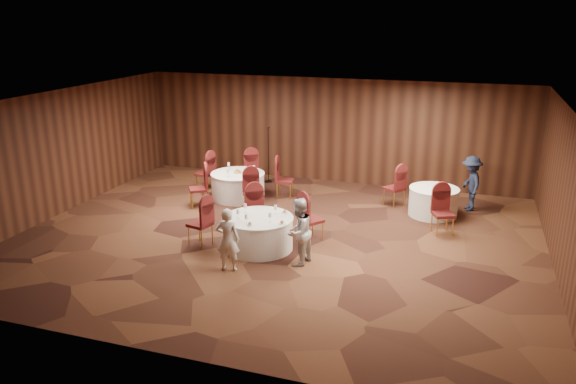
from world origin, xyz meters
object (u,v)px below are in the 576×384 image
(table_left, at_px, (238,185))
(mic_stand, at_px, (269,166))
(table_right, at_px, (433,202))
(table_main, at_px, (259,233))
(man_c, at_px, (471,183))
(woman_b, at_px, (298,232))
(woman_a, at_px, (228,240))

(table_left, distance_m, mic_stand, 1.83)
(table_left, bearing_deg, table_right, 3.07)
(table_main, distance_m, table_right, 4.95)
(table_right, bearing_deg, mic_stand, 163.54)
(table_left, relative_size, mic_stand, 0.88)
(mic_stand, distance_m, man_c, 6.07)
(table_left, relative_size, woman_b, 1.05)
(table_main, relative_size, table_right, 1.23)
(table_main, height_order, woman_b, woman_b)
(woman_a, distance_m, man_c, 7.12)
(mic_stand, relative_size, woman_b, 1.20)
(man_c, bearing_deg, table_right, -66.89)
(mic_stand, bearing_deg, table_main, -72.25)
(mic_stand, bearing_deg, table_right, -16.46)
(table_right, height_order, mic_stand, mic_stand)
(mic_stand, distance_m, woman_a, 6.36)
(woman_a, bearing_deg, table_left, -76.83)
(table_left, height_order, woman_a, woman_a)
(table_main, bearing_deg, table_left, 120.37)
(woman_b, bearing_deg, table_left, -128.78)
(woman_a, distance_m, woman_b, 1.47)
(table_main, bearing_deg, mic_stand, 107.75)
(table_main, distance_m, woman_b, 1.25)
(woman_a, bearing_deg, table_main, -106.35)
(man_c, bearing_deg, woman_b, -51.91)
(woman_a, xyz_separation_m, woman_b, (1.28, 0.72, 0.05))
(woman_a, bearing_deg, table_right, -136.10)
(mic_stand, xyz_separation_m, woman_a, (1.40, -6.20, 0.15))
(table_left, relative_size, man_c, 1.03)
(mic_stand, height_order, man_c, mic_stand)
(woman_a, bearing_deg, woman_b, -158.07)
(mic_stand, bearing_deg, man_c, -7.43)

